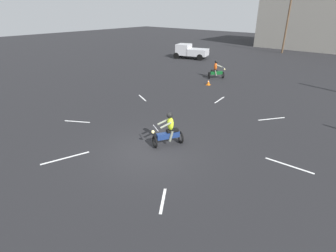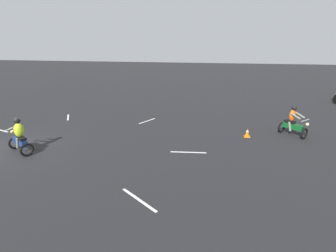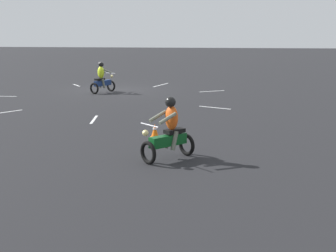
# 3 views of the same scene
# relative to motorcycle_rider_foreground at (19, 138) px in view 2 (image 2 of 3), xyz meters

# --- Properties ---
(ground_plane) EXTENTS (120.00, 120.00, 0.00)m
(ground_plane) POSITION_rel_motorcycle_rider_foreground_xyz_m (-0.27, -1.10, -0.73)
(ground_plane) COLOR black
(motorcycle_rider_foreground) EXTENTS (1.20, 1.52, 1.66)m
(motorcycle_rider_foreground) POSITION_rel_motorcycle_rider_foreground_xyz_m (0.00, 0.00, 0.00)
(motorcycle_rider_foreground) COLOR black
(motorcycle_rider_foreground) RESTS_ON ground
(motorcycle_rider_background) EXTENTS (1.40, 1.43, 1.66)m
(motorcycle_rider_background) POSITION_rel_motorcycle_rider_foreground_xyz_m (-5.00, 12.54, 0.00)
(motorcycle_rider_background) COLOR black
(motorcycle_rider_background) RESTS_ON ground
(traffic_cone_mid_left) EXTENTS (0.32, 0.32, 0.46)m
(traffic_cone_mid_left) POSITION_rel_motorcycle_rider_foreground_xyz_m (-4.29, 10.19, -0.50)
(traffic_cone_mid_left) COLOR orange
(traffic_cone_mid_left) RESTS_ON ground
(lane_stripe_ne) EXTENTS (1.10, 1.48, 0.01)m
(lane_stripe_ne) POSITION_rel_motorcycle_rider_foreground_xyz_m (2.53, 6.38, -0.72)
(lane_stripe_ne) COLOR silver
(lane_stripe_ne) RESTS_ON ground
(lane_stripe_n) EXTENTS (0.31, 1.63, 0.01)m
(lane_stripe_n) POSITION_rel_motorcycle_rider_foreground_xyz_m (-1.57, 7.41, -0.72)
(lane_stripe_n) COLOR silver
(lane_stripe_n) RESTS_ON ground
(lane_stripe_nw) EXTENTS (1.41, 0.74, 0.01)m
(lane_stripe_nw) POSITION_rel_motorcycle_rider_foreground_xyz_m (-6.06, 4.16, -0.72)
(lane_stripe_nw) COLOR silver
(lane_stripe_nw) RESTS_ON ground
(lane_stripe_sw) EXTENTS (1.37, 0.87, 0.01)m
(lane_stripe_sw) POSITION_rel_motorcycle_rider_foreground_xyz_m (-5.81, -1.29, -0.72)
(lane_stripe_sw) COLOR silver
(lane_stripe_sw) RESTS_ON ground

